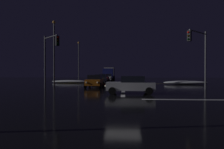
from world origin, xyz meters
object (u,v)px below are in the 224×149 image
(box_truck, at_px, (109,73))
(sedan_orange, at_px, (95,81))
(sedan_silver_crossing, at_px, (131,85))
(streetlamp_left_near, at_px, (54,48))
(sedan_red, at_px, (104,78))
(sedan_white, at_px, (108,77))
(traffic_signal_ne, at_px, (199,49))
(traffic_signal_nw, at_px, (50,52))
(sedan_gray, at_px, (101,79))
(streetlamp_left_far, at_px, (79,58))

(box_truck, bearing_deg, sedan_orange, -89.75)
(sedan_silver_crossing, distance_m, streetlamp_left_near, 15.66)
(sedan_red, height_order, sedan_white, same)
(box_truck, xyz_separation_m, sedan_silver_crossing, (4.40, -33.59, -0.91))
(traffic_signal_ne, xyz_separation_m, traffic_signal_nw, (-16.37, 0.14, -0.23))
(box_truck, bearing_deg, sedan_red, -90.09)
(traffic_signal_nw, bearing_deg, sedan_gray, 63.67)
(sedan_red, relative_size, traffic_signal_ne, 0.67)
(box_truck, xyz_separation_m, streetlamp_left_far, (-6.17, -6.97, 3.28))
(traffic_signal_ne, bearing_deg, streetlamp_left_far, 128.95)
(traffic_signal_nw, xyz_separation_m, streetlamp_left_near, (-1.65, 6.15, 1.13))
(box_truck, relative_size, traffic_signal_nw, 1.34)
(sedan_red, height_order, streetlamp_left_far, streetlamp_left_far)
(traffic_signal_ne, height_order, streetlamp_left_far, streetlamp_left_far)
(sedan_orange, distance_m, sedan_red, 12.82)
(sedan_red, height_order, box_truck, box_truck)
(sedan_white, height_order, traffic_signal_nw, traffic_signal_nw)
(sedan_gray, distance_m, sedan_red, 6.46)
(traffic_signal_nw, bearing_deg, traffic_signal_ne, -0.48)
(sedan_white, distance_m, sedan_silver_crossing, 27.13)
(traffic_signal_ne, relative_size, streetlamp_left_near, 0.70)
(sedan_gray, bearing_deg, sedan_orange, -90.03)
(box_truck, relative_size, sedan_silver_crossing, 1.91)
(sedan_white, distance_m, box_truck, 6.85)
(traffic_signal_ne, relative_size, traffic_signal_nw, 1.05)
(sedan_orange, height_order, sedan_gray, same)
(box_truck, relative_size, traffic_signal_ne, 1.28)
(sedan_silver_crossing, bearing_deg, sedan_gray, 107.19)
(sedan_red, relative_size, streetlamp_left_near, 0.47)
(sedan_red, xyz_separation_m, traffic_signal_ne, (11.86, -15.97, 3.63))
(box_truck, height_order, sedan_silver_crossing, box_truck)
(streetlamp_left_far, bearing_deg, sedan_orange, -71.81)
(sedan_gray, height_order, streetlamp_left_far, streetlamp_left_far)
(sedan_orange, relative_size, sedan_red, 1.00)
(traffic_signal_ne, bearing_deg, sedan_orange, 164.96)
(streetlamp_left_far, distance_m, streetlamp_left_near, 16.00)
(sedan_white, distance_m, streetlamp_left_near, 17.98)
(sedan_orange, distance_m, traffic_signal_nw, 6.49)
(box_truck, distance_m, traffic_signal_nw, 29.57)
(sedan_silver_crossing, xyz_separation_m, streetlamp_left_near, (-10.58, 10.62, 4.52))
(sedan_white, relative_size, streetlamp_left_far, 0.50)
(sedan_orange, distance_m, streetlamp_left_near, 8.36)
(sedan_red, distance_m, streetlamp_left_near, 12.33)
(sedan_red, xyz_separation_m, traffic_signal_nw, (-4.50, -15.83, 3.40))
(sedan_gray, relative_size, traffic_signal_ne, 0.67)
(sedan_orange, relative_size, traffic_signal_ne, 0.67)
(sedan_red, xyz_separation_m, box_truck, (0.02, 13.28, 0.91))
(sedan_red, relative_size, box_truck, 0.52)
(streetlamp_left_far, bearing_deg, sedan_red, -45.74)
(sedan_gray, height_order, traffic_signal_nw, traffic_signal_nw)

